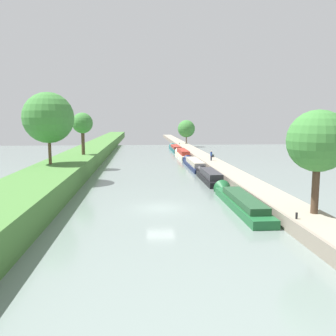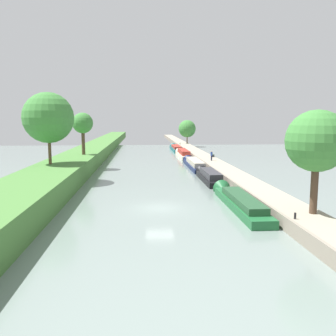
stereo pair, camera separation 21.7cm
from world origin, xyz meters
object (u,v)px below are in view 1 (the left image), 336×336
narrowboat_cream (182,154)px  mooring_bollard_near (297,216)px  narrowboat_green (239,201)px  narrowboat_black (209,176)px  narrowboat_navy (194,164)px  park_bench (212,155)px  person_walking (211,155)px  mooring_bollard_far (179,144)px  narrowboat_teal (175,148)px

narrowboat_cream → mooring_bollard_near: (1.85, -52.02, 0.60)m
narrowboat_green → narrowboat_black: narrowboat_black is taller
narrowboat_green → narrowboat_navy: narrowboat_navy is taller
narrowboat_navy → mooring_bollard_near: (1.93, -35.24, 0.69)m
mooring_bollard_near → park_bench: bearing=86.6°
narrowboat_green → person_walking: (2.89, 27.53, 1.38)m
narrowboat_navy → mooring_bollard_far: 39.95m
narrowboat_navy → narrowboat_cream: bearing=89.7°
narrowboat_teal → mooring_bollard_near: (1.88, -67.75, 0.70)m
narrowboat_green → park_bench: 33.88m
narrowboat_navy → park_bench: bearing=55.3°
mooring_bollard_far → park_bench: (2.46, -33.56, 0.12)m
narrowboat_teal → person_walking: bearing=-84.8°
mooring_bollard_near → person_walking: bearing=88.3°
narrowboat_black → narrowboat_teal: (0.03, 45.82, -0.03)m
narrowboat_navy → park_bench: (4.39, 6.34, 0.82)m
narrowboat_green → mooring_bollard_far: bearing=88.4°
narrowboat_navy → narrowboat_teal: size_ratio=0.97×
narrowboat_black → park_bench: size_ratio=7.50×
mooring_bollard_far → park_bench: bearing=-85.8°
mooring_bollard_near → narrowboat_green: bearing=102.9°
narrowboat_cream → narrowboat_green: bearing=-90.0°
mooring_bollard_near → mooring_bollard_far: same height
narrowboat_black → park_bench: (4.37, 19.65, 0.79)m
narrowboat_cream → person_walking: (2.91, -16.52, 1.24)m
person_walking → mooring_bollard_near: 35.53m
narrowboat_teal → park_bench: 26.54m
narrowboat_black → narrowboat_navy: size_ratio=0.73×
person_walking → mooring_bollard_far: person_walking is taller
narrowboat_green → mooring_bollard_far: size_ratio=31.35×
narrowboat_teal → narrowboat_cream: bearing=-89.9°
narrowboat_green → narrowboat_navy: size_ratio=0.91×
narrowboat_green → narrowboat_teal: (-0.06, 59.77, 0.04)m
narrowboat_green → narrowboat_teal: narrowboat_teal is taller
narrowboat_black → mooring_bollard_far: (1.91, 53.22, 0.67)m
narrowboat_black → mooring_bollard_near: mooring_bollard_near is taller
person_walking → mooring_bollard_near: bearing=-91.7°
narrowboat_navy → narrowboat_black: bearing=-89.9°
narrowboat_navy → mooring_bollard_near: 35.30m
narrowboat_navy → person_walking: size_ratio=9.34×
narrowboat_black → narrowboat_navy: bearing=90.1°
person_walking → park_bench: bearing=77.0°
person_walking → mooring_bollard_far: size_ratio=3.69×
narrowboat_black → person_walking: bearing=77.7°
mooring_bollard_near → narrowboat_cream: bearing=92.0°
mooring_bollard_far → park_bench: size_ratio=0.30×
person_walking → mooring_bollard_near: person_walking is taller
park_bench → narrowboat_green: bearing=-97.3°
narrowboat_cream → narrowboat_teal: 15.73m
narrowboat_black → person_walking: person_walking is taller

